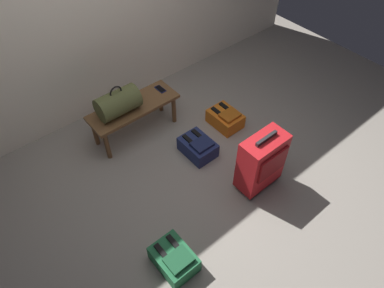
{
  "coord_description": "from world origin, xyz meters",
  "views": [
    {
      "loc": [
        -1.4,
        -1.66,
        2.88
      ],
      "look_at": [
        0.15,
        0.2,
        0.25
      ],
      "focal_mm": 32.77,
      "sensor_mm": 36.0,
      "label": 1
    }
  ],
  "objects_px": {
    "duffel_bag_olive": "(118,103)",
    "backpack_navy": "(198,147)",
    "cell_phone": "(160,89)",
    "backpack_orange": "(225,118)",
    "backpack_green": "(174,259)",
    "suitcase_upright_red": "(262,161)",
    "bench": "(134,110)"
  },
  "relations": [
    {
      "from": "cell_phone",
      "to": "backpack_navy",
      "type": "bearing_deg",
      "value": -94.48
    },
    {
      "from": "backpack_green",
      "to": "bench",
      "type": "bearing_deg",
      "value": 67.34
    },
    {
      "from": "backpack_navy",
      "to": "duffel_bag_olive",
      "type": "bearing_deg",
      "value": 125.76
    },
    {
      "from": "bench",
      "to": "backpack_orange",
      "type": "xyz_separation_m",
      "value": [
        0.86,
        -0.55,
        -0.24
      ]
    },
    {
      "from": "backpack_orange",
      "to": "duffel_bag_olive",
      "type": "bearing_deg",
      "value": 151.76
    },
    {
      "from": "duffel_bag_olive",
      "to": "backpack_navy",
      "type": "relative_size",
      "value": 1.16
    },
    {
      "from": "cell_phone",
      "to": "backpack_orange",
      "type": "distance_m",
      "value": 0.82
    },
    {
      "from": "duffel_bag_olive",
      "to": "backpack_navy",
      "type": "distance_m",
      "value": 0.96
    },
    {
      "from": "duffel_bag_olive",
      "to": "backpack_orange",
      "type": "xyz_separation_m",
      "value": [
        1.03,
        -0.55,
        -0.44
      ]
    },
    {
      "from": "bench",
      "to": "cell_phone",
      "type": "distance_m",
      "value": 0.4
    },
    {
      "from": "cell_phone",
      "to": "backpack_green",
      "type": "relative_size",
      "value": 0.38
    },
    {
      "from": "cell_phone",
      "to": "backpack_navy",
      "type": "height_order",
      "value": "cell_phone"
    },
    {
      "from": "bench",
      "to": "backpack_navy",
      "type": "height_order",
      "value": "bench"
    },
    {
      "from": "duffel_bag_olive",
      "to": "backpack_green",
      "type": "relative_size",
      "value": 1.16
    },
    {
      "from": "backpack_orange",
      "to": "backpack_navy",
      "type": "bearing_deg",
      "value": -165.67
    },
    {
      "from": "cell_phone",
      "to": "backpack_navy",
      "type": "relative_size",
      "value": 0.38
    },
    {
      "from": "duffel_bag_olive",
      "to": "suitcase_upright_red",
      "type": "relative_size",
      "value": 0.65
    },
    {
      "from": "bench",
      "to": "duffel_bag_olive",
      "type": "bearing_deg",
      "value": -180.0
    },
    {
      "from": "bench",
      "to": "duffel_bag_olive",
      "type": "relative_size",
      "value": 2.27
    },
    {
      "from": "suitcase_upright_red",
      "to": "backpack_green",
      "type": "xyz_separation_m",
      "value": [
        -1.16,
        -0.14,
        -0.25
      ]
    },
    {
      "from": "suitcase_upright_red",
      "to": "bench",
      "type": "bearing_deg",
      "value": 110.6
    },
    {
      "from": "cell_phone",
      "to": "backpack_green",
      "type": "distance_m",
      "value": 1.89
    },
    {
      "from": "suitcase_upright_red",
      "to": "backpack_navy",
      "type": "relative_size",
      "value": 1.78
    },
    {
      "from": "duffel_bag_olive",
      "to": "bench",
      "type": "bearing_deg",
      "value": 0.0
    },
    {
      "from": "bench",
      "to": "suitcase_upright_red",
      "type": "height_order",
      "value": "suitcase_upright_red"
    },
    {
      "from": "backpack_navy",
      "to": "suitcase_upright_red",
      "type": "bearing_deg",
      "value": -74.79
    },
    {
      "from": "bench",
      "to": "backpack_green",
      "type": "bearing_deg",
      "value": -112.66
    },
    {
      "from": "backpack_orange",
      "to": "backpack_green",
      "type": "distance_m",
      "value": 1.79
    },
    {
      "from": "suitcase_upright_red",
      "to": "backpack_orange",
      "type": "xyz_separation_m",
      "value": [
        0.34,
        0.83,
        -0.25
      ]
    },
    {
      "from": "backpack_navy",
      "to": "backpack_orange",
      "type": "bearing_deg",
      "value": 14.33
    },
    {
      "from": "cell_phone",
      "to": "backpack_green",
      "type": "xyz_separation_m",
      "value": [
        -1.02,
        -1.56,
        -0.31
      ]
    },
    {
      "from": "bench",
      "to": "duffel_bag_olive",
      "type": "distance_m",
      "value": 0.25
    }
  ]
}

